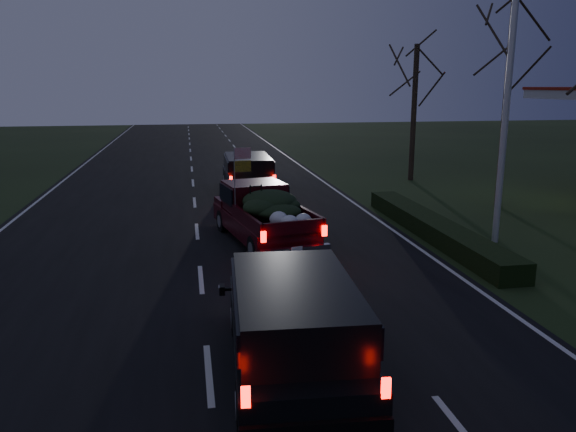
{
  "coord_description": "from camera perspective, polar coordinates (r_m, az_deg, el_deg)",
  "views": [
    {
      "loc": [
        -0.21,
        -14.08,
        4.97
      ],
      "look_at": [
        2.56,
        1.35,
        1.3
      ],
      "focal_mm": 35.0,
      "sensor_mm": 36.0,
      "label": 1
    }
  ],
  "objects": [
    {
      "name": "hedge_row",
      "position": [
        19.43,
        14.52,
        -1.15
      ],
      "size": [
        1.0,
        10.0,
        0.6
      ],
      "primitive_type": "cube",
      "color": "black",
      "rests_on": "ground"
    },
    {
      "name": "bare_tree_mid",
      "position": [
        24.65,
        21.72,
        15.5
      ],
      "size": [
        3.6,
        3.6,
        8.5
      ],
      "color": "black",
      "rests_on": "ground"
    },
    {
      "name": "light_pole",
      "position": [
        18.79,
        21.61,
        13.85
      ],
      "size": [
        0.5,
        0.9,
        9.16
      ],
      "color": "silver",
      "rests_on": "ground"
    },
    {
      "name": "rear_suv",
      "position": [
        9.76,
        0.61,
        -10.3
      ],
      "size": [
        2.39,
        5.09,
        1.43
      ],
      "rotation": [
        0.0,
        0.0,
        -0.06
      ],
      "color": "black",
      "rests_on": "ground"
    },
    {
      "name": "ground",
      "position": [
        14.93,
        -8.83,
        -6.43
      ],
      "size": [
        120.0,
        120.0,
        0.0
      ],
      "primitive_type": "plane",
      "color": "black",
      "rests_on": "ground"
    },
    {
      "name": "lead_suv",
      "position": [
        26.4,
        -4.11,
        4.69
      ],
      "size": [
        2.15,
        5.02,
        1.43
      ],
      "rotation": [
        0.0,
        0.0,
        -0.02
      ],
      "color": "black",
      "rests_on": "ground"
    },
    {
      "name": "road_asphalt",
      "position": [
        14.93,
        -8.84,
        -6.39
      ],
      "size": [
        14.0,
        120.0,
        0.02
      ],
      "primitive_type": "cube",
      "color": "black",
      "rests_on": "ground"
    },
    {
      "name": "pickup_truck",
      "position": [
        17.99,
        -2.56,
        0.52
      ],
      "size": [
        2.93,
        5.52,
        2.75
      ],
      "rotation": [
        0.0,
        0.0,
        0.19
      ],
      "color": "#39070F",
      "rests_on": "ground"
    },
    {
      "name": "bare_tree_far",
      "position": [
        30.42,
        12.82,
        13.36
      ],
      "size": [
        3.6,
        3.6,
        7.0
      ],
      "color": "black",
      "rests_on": "ground"
    }
  ]
}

